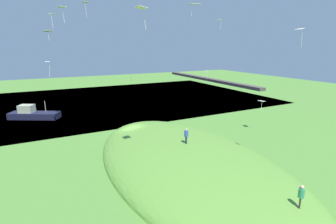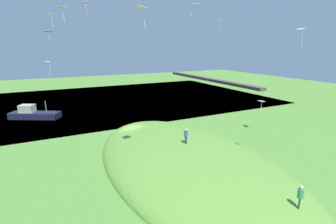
% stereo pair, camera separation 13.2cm
% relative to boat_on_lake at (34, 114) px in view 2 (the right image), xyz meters
% --- Properties ---
extents(ground_plane, '(160.00, 160.00, 0.00)m').
position_rel_boat_on_lake_xyz_m(ground_plane, '(16.72, 12.02, -0.78)').
color(ground_plane, '#558C37').
extents(lake_water, '(44.18, 80.00, 0.40)m').
position_rel_boat_on_lake_xyz_m(lake_water, '(-9.60, 12.02, -0.98)').
color(lake_water, navy).
rests_on(lake_water, ground_plane).
extents(grass_hill, '(30.87, 16.39, 4.26)m').
position_rel_boat_on_lake_xyz_m(grass_hill, '(27.20, 14.73, -0.78)').
color(grass_hill, '#609739').
rests_on(grass_hill, ground_plane).
extents(bridge_deck_far, '(39.76, 1.80, 0.70)m').
position_rel_boat_on_lake_xyz_m(bridge_deck_far, '(-9.60, 43.99, 2.51)').
color(bridge_deck_far, '#4F4345').
extents(boat_on_lake, '(6.16, 8.50, 3.11)m').
position_rel_boat_on_lake_xyz_m(boat_on_lake, '(0.00, 0.00, 0.00)').
color(boat_on_lake, '#1C1D36').
rests_on(boat_on_lake, lake_water).
extents(person_on_hilltop, '(0.49, 0.49, 1.66)m').
position_rel_boat_on_lake_xyz_m(person_on_hilltop, '(26.81, 14.89, 2.38)').
color(person_on_hilltop, '#1C3347').
rests_on(person_on_hilltop, grass_hill).
extents(person_with_child, '(0.55, 0.55, 1.74)m').
position_rel_boat_on_lake_xyz_m(person_with_child, '(38.82, 16.78, 1.61)').
color(person_with_child, '#392F30').
rests_on(person_with_child, grass_hill).
extents(kite_0, '(1.02, 1.26, 1.28)m').
position_rel_boat_on_lake_xyz_m(kite_0, '(23.40, 17.71, 15.80)').
color(kite_0, silver).
extents(kite_1, '(0.49, 0.70, 2.11)m').
position_rel_boat_on_lake_xyz_m(kite_1, '(10.49, 8.49, 17.01)').
color(kite_1, silver).
extents(kite_2, '(1.12, 0.79, 1.76)m').
position_rel_boat_on_lake_xyz_m(kite_2, '(28.03, 9.68, 14.30)').
color(kite_2, white).
extents(kite_3, '(0.80, 0.79, 1.61)m').
position_rel_boat_on_lake_xyz_m(kite_3, '(15.35, 3.84, 14.78)').
color(kite_3, silver).
extents(kite_4, '(0.97, 0.74, 2.13)m').
position_rel_boat_on_lake_xyz_m(kite_4, '(8.89, 3.01, 9.21)').
color(kite_4, white).
extents(kite_5, '(0.68, 0.53, 1.02)m').
position_rel_boat_on_lake_xyz_m(kite_5, '(30.85, 21.06, 6.08)').
color(kite_5, white).
extents(kite_6, '(1.27, 1.42, 1.35)m').
position_rel_boat_on_lake_xyz_m(kite_6, '(8.30, 3.48, 13.42)').
color(kite_6, '#F3DACE').
extents(kite_7, '(1.11, 1.25, 1.89)m').
position_rel_boat_on_lake_xyz_m(kite_7, '(13.76, 5.08, 15.86)').
color(kite_7, white).
extents(kite_8, '(0.98, 0.71, 2.12)m').
position_rel_boat_on_lake_xyz_m(kite_8, '(28.05, 29.24, 13.21)').
color(kite_8, white).
extents(kite_9, '(0.72, 0.59, 1.19)m').
position_rel_boat_on_lake_xyz_m(kite_9, '(10.00, 14.79, 6.56)').
color(kite_9, silver).
extents(kite_10, '(0.74, 0.52, 2.01)m').
position_rel_boat_on_lake_xyz_m(kite_10, '(11.00, 28.53, 7.00)').
color(kite_10, white).
extents(kite_11, '(1.24, 1.21, 1.26)m').
position_rel_boat_on_lake_xyz_m(kite_11, '(18.09, 25.38, 14.99)').
color(kite_11, silver).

